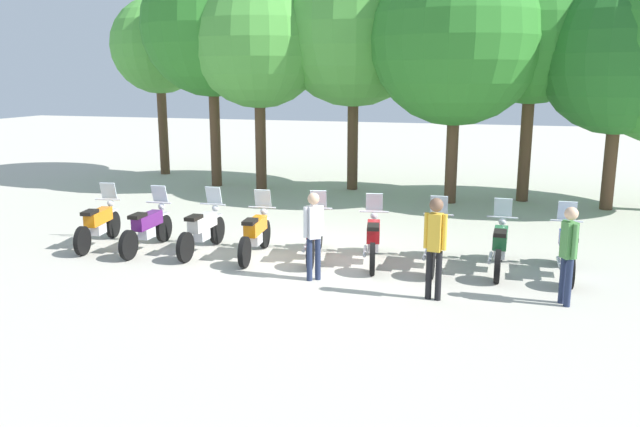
{
  "coord_description": "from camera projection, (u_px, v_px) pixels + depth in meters",
  "views": [
    {
      "loc": [
        3.77,
        -12.38,
        3.83
      ],
      "look_at": [
        0.0,
        0.5,
        0.9
      ],
      "focal_mm": 35.64,
      "sensor_mm": 36.0,
      "label": 1
    }
  ],
  "objects": [
    {
      "name": "motorcycle_3",
      "position": [
        255.0,
        233.0,
        13.6
      ],
      "size": [
        0.62,
        2.19,
        1.37
      ],
      "rotation": [
        0.0,
        0.0,
        1.67
      ],
      "color": "black",
      "rests_on": "ground_plane"
    },
    {
      "name": "tree_1",
      "position": [
        211.0,
        27.0,
        21.37
      ],
      "size": [
        4.71,
        4.71,
        7.8
      ],
      "color": "brown",
      "rests_on": "ground_plane"
    },
    {
      "name": "motorcycle_1",
      "position": [
        147.0,
        227.0,
        14.13
      ],
      "size": [
        0.62,
        2.19,
        1.37
      ],
      "rotation": [
        0.0,
        0.0,
        1.6
      ],
      "color": "black",
      "rests_on": "ground_plane"
    },
    {
      "name": "motorcycle_4",
      "position": [
        315.0,
        234.0,
        13.49
      ],
      "size": [
        0.65,
        2.17,
        1.37
      ],
      "rotation": [
        0.0,
        0.0,
        1.74
      ],
      "color": "black",
      "rests_on": "ground_plane"
    },
    {
      "name": "ground_plane",
      "position": [
        313.0,
        260.0,
        13.46
      ],
      "size": [
        80.0,
        80.0,
        0.0
      ],
      "primitive_type": "plane",
      "color": "#BCB7A8"
    },
    {
      "name": "tree_5",
      "position": [
        533.0,
        36.0,
        18.74
      ],
      "size": [
        4.06,
        4.06,
        7.02
      ],
      "color": "brown",
      "rests_on": "ground_plane"
    },
    {
      "name": "person_1",
      "position": [
        435.0,
        240.0,
        10.86
      ],
      "size": [
        0.41,
        0.27,
        1.8
      ],
      "rotation": [
        0.0,
        0.0,
        1.42
      ],
      "color": "black",
      "rests_on": "ground_plane"
    },
    {
      "name": "person_2",
      "position": [
        568.0,
        248.0,
        10.61
      ],
      "size": [
        0.3,
        0.39,
        1.7
      ],
      "rotation": [
        0.0,
        0.0,
        0.49
      ],
      "color": "#232D4C",
      "rests_on": "ground_plane"
    },
    {
      "name": "motorcycle_6",
      "position": [
        435.0,
        242.0,
        12.89
      ],
      "size": [
        0.62,
        2.19,
        1.37
      ],
      "rotation": [
        0.0,
        0.0,
        1.59
      ],
      "color": "black",
      "rests_on": "ground_plane"
    },
    {
      "name": "tree_4",
      "position": [
        457.0,
        38.0,
        18.45
      ],
      "size": [
        5.08,
        5.08,
        7.43
      ],
      "color": "brown",
      "rests_on": "ground_plane"
    },
    {
      "name": "person_0",
      "position": [
        314.0,
        230.0,
        11.92
      ],
      "size": [
        0.37,
        0.31,
        1.69
      ],
      "rotation": [
        0.0,
        0.0,
        2.22
      ],
      "color": "#232D4C",
      "rests_on": "ground_plane"
    },
    {
      "name": "motorcycle_8",
      "position": [
        567.0,
        250.0,
        12.31
      ],
      "size": [
        0.62,
        2.19,
        1.37
      ],
      "rotation": [
        0.0,
        0.0,
        1.58
      ],
      "color": "black",
      "rests_on": "ground_plane"
    },
    {
      "name": "tree_0",
      "position": [
        159.0,
        46.0,
        24.15
      ],
      "size": [
        3.61,
        3.61,
        6.74
      ],
      "color": "brown",
      "rests_on": "ground_plane"
    },
    {
      "name": "motorcycle_2",
      "position": [
        202.0,
        229.0,
        13.95
      ],
      "size": [
        0.62,
        2.19,
        1.37
      ],
      "rotation": [
        0.0,
        0.0,
        1.58
      ],
      "color": "black",
      "rests_on": "ground_plane"
    },
    {
      "name": "tree_2",
      "position": [
        259.0,
        40.0,
        20.6
      ],
      "size": [
        4.44,
        4.44,
        7.19
      ],
      "color": "brown",
      "rests_on": "ground_plane"
    },
    {
      "name": "motorcycle_5",
      "position": [
        373.0,
        239.0,
        13.15
      ],
      "size": [
        0.67,
        2.17,
        1.37
      ],
      "rotation": [
        0.0,
        0.0,
        1.76
      ],
      "color": "black",
      "rests_on": "ground_plane"
    },
    {
      "name": "tree_6",
      "position": [
        621.0,
        55.0,
        17.61
      ],
      "size": [
        4.45,
        4.45,
        6.61
      ],
      "color": "brown",
      "rests_on": "ground_plane"
    },
    {
      "name": "motorcycle_7",
      "position": [
        500.0,
        245.0,
        12.63
      ],
      "size": [
        0.62,
        2.19,
        1.37
      ],
      "rotation": [
        0.0,
        0.0,
        1.54
      ],
      "color": "black",
      "rests_on": "ground_plane"
    },
    {
      "name": "tree_3",
      "position": [
        354.0,
        26.0,
        20.65
      ],
      "size": [
        5.25,
        5.25,
        8.03
      ],
      "color": "brown",
      "rests_on": "ground_plane"
    },
    {
      "name": "motorcycle_0",
      "position": [
        99.0,
        223.0,
        14.49
      ],
      "size": [
        0.65,
        2.17,
        1.37
      ],
      "rotation": [
        0.0,
        0.0,
        1.74
      ],
      "color": "black",
      "rests_on": "ground_plane"
    }
  ]
}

